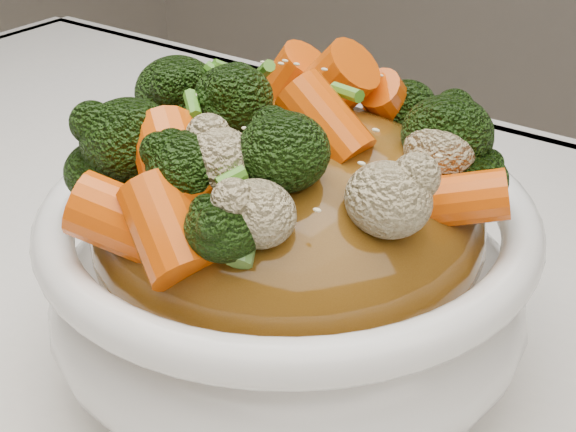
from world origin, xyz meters
The scene contains 7 objects.
bowl centered at (-0.01, 0.05, 0.80)m, with size 0.24×0.24×0.09m, color white, non-canonical shape.
sauce_base centered at (-0.01, 0.05, 0.83)m, with size 0.19×0.19×0.10m, color brown.
carrots centered at (-0.01, 0.05, 0.90)m, with size 0.19×0.19×0.05m, color #E05307, non-canonical shape.
broccoli centered at (-0.01, 0.05, 0.90)m, with size 0.19×0.19×0.05m, color black, non-canonical shape.
cauliflower centered at (-0.01, 0.05, 0.89)m, with size 0.19×0.19×0.04m, color tan, non-canonical shape.
scallions centered at (-0.01, 0.05, 0.90)m, with size 0.14×0.14×0.02m, color #40831E, non-canonical shape.
sesame_seeds centered at (-0.01, 0.05, 0.90)m, with size 0.17×0.17×0.01m, color beige, non-canonical shape.
Camera 1 is at (0.18, -0.22, 1.02)m, focal length 50.00 mm.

